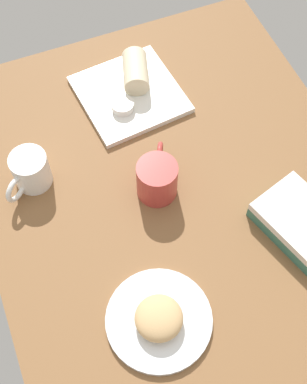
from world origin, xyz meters
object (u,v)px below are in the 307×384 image
(sauce_cup, at_px, (123,106))
(coffee_mug, at_px, (157,178))
(breakfast_wrap, at_px, (135,71))
(book_stack, at_px, (300,223))
(scone_pastry, at_px, (159,318))
(second_mug, at_px, (30,171))
(square_plate, at_px, (130,94))
(round_plate, at_px, (159,320))

(sauce_cup, distance_m, coffee_mug, 0.25)
(breakfast_wrap, bearing_deg, book_stack, 126.45)
(scone_pastry, relative_size, sauce_cup, 1.71)
(scone_pastry, height_order, sauce_cup, scone_pastry)
(breakfast_wrap, height_order, coffee_mug, coffee_mug)
(coffee_mug, relative_size, second_mug, 1.17)
(square_plate, relative_size, breakfast_wrap, 2.19)
(book_stack, bearing_deg, scone_pastry, 102.64)
(second_mug, bearing_deg, book_stack, -123.47)
(coffee_mug, bearing_deg, sauce_cup, -1.16)
(breakfast_wrap, height_order, book_stack, breakfast_wrap)
(square_plate, height_order, sauce_cup, sauce_cup)
(breakfast_wrap, relative_size, coffee_mug, 0.82)
(round_plate, distance_m, breakfast_wrap, 0.65)
(round_plate, height_order, scone_pastry, scone_pastry)
(square_plate, height_order, book_stack, book_stack)
(coffee_mug, bearing_deg, scone_pastry, 158.57)
(sauce_cup, distance_m, second_mug, 0.30)
(breakfast_wrap, bearing_deg, square_plate, 67.43)
(sauce_cup, bearing_deg, coffee_mug, 178.84)
(scone_pastry, bearing_deg, sauce_cup, -12.66)
(square_plate, bearing_deg, breakfast_wrap, -39.91)
(coffee_mug, xyz_separation_m, second_mug, (0.13, 0.27, -0.00))
(scone_pastry, xyz_separation_m, second_mug, (0.43, 0.15, 0.01))
(round_plate, height_order, square_plate, square_plate)
(sauce_cup, height_order, coffee_mug, coffee_mug)
(second_mug, bearing_deg, round_plate, -160.49)
(scone_pastry, height_order, square_plate, scone_pastry)
(square_plate, xyz_separation_m, second_mug, (-0.16, 0.31, 0.04))
(square_plate, distance_m, coffee_mug, 0.30)
(sauce_cup, height_order, book_stack, book_stack)
(scone_pastry, height_order, second_mug, second_mug)
(scone_pastry, distance_m, second_mug, 0.46)
(coffee_mug, bearing_deg, square_plate, -8.10)
(square_plate, relative_size, coffee_mug, 1.80)
(scone_pastry, bearing_deg, round_plate, -25.72)
(coffee_mug, bearing_deg, breakfast_wrap, -12.21)
(book_stack, xyz_separation_m, second_mug, (0.35, 0.53, 0.02))
(round_plate, bearing_deg, square_plate, -15.00)
(scone_pastry, bearing_deg, second_mug, 19.08)
(square_plate, bearing_deg, sauce_cup, 140.09)
(breakfast_wrap, xyz_separation_m, second_mug, (-0.19, 0.34, -0.00))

